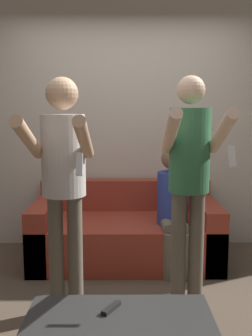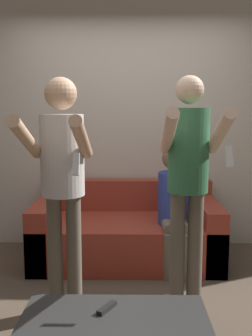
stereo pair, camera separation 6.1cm
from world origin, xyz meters
The scene contains 8 objects.
ground_plane centered at (0.00, 0.00, 0.00)m, with size 14.00×14.00×0.00m, color brown.
wall_back centered at (0.00, 1.54, 1.35)m, with size 6.40×0.06×2.70m.
couch centered at (-0.01, 1.03, 0.27)m, with size 1.82×0.95×0.76m.
person_standing_left centered at (-0.46, -0.07, 1.09)m, with size 0.43×0.75×1.73m.
person_standing_right centered at (0.44, -0.07, 1.08)m, with size 0.41×0.68×1.74m.
person_seated centered at (0.44, 0.79, 0.65)m, with size 0.30×0.52×1.17m.
coffee_table centered at (-0.06, -0.93, 0.38)m, with size 1.00×0.63×0.42m.
remote_on_table centered at (-0.10, -0.80, 0.43)m, with size 0.11×0.15×0.02m.
Camera 1 is at (-0.03, -2.81, 1.51)m, focal length 42.00 mm.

